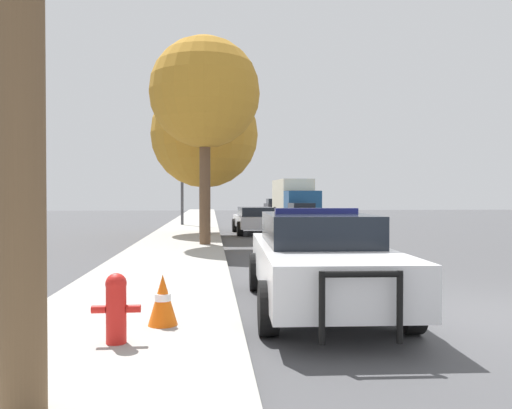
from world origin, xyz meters
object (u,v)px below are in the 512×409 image
(fire_hydrant, at_px, (116,306))
(traffic_light, at_px, (208,155))
(tree_sidewalk_near, at_px, (205,94))
(traffic_cone, at_px, (163,300))
(box_truck, at_px, (294,198))
(tree_sidewalk_mid, at_px, (205,135))
(car_background_oncoming, at_px, (302,212))
(car_background_midblock, at_px, (255,219))
(car_background_distant, at_px, (274,206))
(police_car, at_px, (318,258))

(fire_hydrant, xyz_separation_m, traffic_light, (0.91, 23.14, 3.56))
(tree_sidewalk_near, distance_m, traffic_cone, 11.67)
(box_truck, height_order, tree_sidewalk_mid, tree_sidewalk_mid)
(car_background_oncoming, xyz_separation_m, car_background_midblock, (-4.06, -9.99, -0.03))
(fire_hydrant, distance_m, car_background_midblock, 17.85)
(car_background_midblock, height_order, tree_sidewalk_mid, tree_sidewalk_mid)
(tree_sidewalk_mid, relative_size, traffic_cone, 10.51)
(car_background_oncoming, height_order, tree_sidewalk_near, tree_sidewalk_near)
(fire_hydrant, distance_m, traffic_light, 23.43)
(tree_sidewalk_mid, bearing_deg, car_background_midblock, 25.34)
(car_background_distant, relative_size, tree_sidewalk_mid, 0.66)
(tree_sidewalk_mid, distance_m, traffic_cone, 16.25)
(tree_sidewalk_mid, bearing_deg, traffic_cone, -91.21)
(police_car, bearing_deg, car_background_distant, -94.01)
(tree_sidewalk_near, xyz_separation_m, traffic_cone, (-0.41, -10.64, -4.78))
(box_truck, distance_m, traffic_cone, 33.04)
(box_truck, xyz_separation_m, traffic_cone, (-7.11, -32.24, -1.19))
(traffic_light, distance_m, tree_sidewalk_mid, 6.67)
(fire_hydrant, relative_size, tree_sidewalk_near, 0.11)
(box_truck, height_order, tree_sidewalk_near, tree_sidewalk_near)
(police_car, relative_size, box_truck, 0.70)
(box_truck, bearing_deg, car_background_midblock, 71.48)
(police_car, height_order, traffic_light, traffic_light)
(tree_sidewalk_mid, bearing_deg, box_truck, 67.67)
(car_background_oncoming, distance_m, tree_sidewalk_mid, 13.33)
(tree_sidewalk_near, bearing_deg, traffic_cone, -92.19)
(traffic_light, xyz_separation_m, tree_sidewalk_near, (-0.07, -11.76, 1.13))
(fire_hydrant, relative_size, box_truck, 0.11)
(tree_sidewalk_near, relative_size, traffic_cone, 10.96)
(car_background_distant, xyz_separation_m, car_background_oncoming, (-0.44, -18.24, -0.09))
(car_background_distant, bearing_deg, car_background_oncoming, -91.20)
(car_background_distant, height_order, tree_sidewalk_mid, tree_sidewalk_mid)
(tree_sidewalk_near, bearing_deg, traffic_light, 89.68)
(police_car, distance_m, traffic_light, 21.35)
(car_background_midblock, bearing_deg, fire_hydrant, -102.00)
(car_background_distant, distance_m, box_truck, 12.86)
(box_truck, bearing_deg, tree_sidewalk_mid, 65.29)
(traffic_light, height_order, car_background_oncoming, traffic_light)
(fire_hydrant, bearing_deg, police_car, 37.91)
(traffic_light, xyz_separation_m, traffic_cone, (-0.47, -22.40, -3.65))
(car_background_oncoming, distance_m, traffic_cone, 27.66)
(car_background_midblock, bearing_deg, traffic_light, 109.39)
(fire_hydrant, bearing_deg, car_background_midblock, 80.03)
(car_background_distant, height_order, tree_sidewalk_near, tree_sidewalk_near)
(car_background_midblock, xyz_separation_m, traffic_cone, (-2.65, -16.84, -0.23))
(car_background_midblock, xyz_separation_m, box_truck, (4.46, 15.40, 0.97))
(car_background_oncoming, relative_size, box_truck, 0.64)
(fire_hydrant, bearing_deg, box_truck, 77.11)
(traffic_light, height_order, tree_sidewalk_mid, tree_sidewalk_mid)
(car_background_oncoming, xyz_separation_m, tree_sidewalk_near, (-6.30, -16.19, 4.52))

